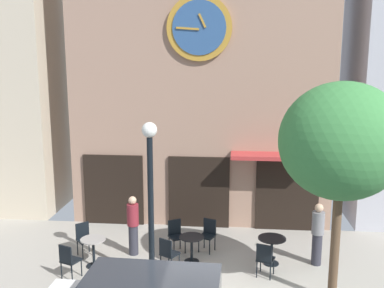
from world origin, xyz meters
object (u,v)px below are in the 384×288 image
pedestrian_maroon (133,225)px  street_lamp (151,203)px  street_tree (342,142)px  cafe_chair_left_end (176,233)px  cafe_chair_facing_street (208,232)px  cafe_chair_outer (84,237)px  cafe_table_center_left (93,248)px  cafe_table_rightmost (272,245)px  cafe_chair_facing_wall (168,252)px  cafe_chair_curbside (265,257)px  pedestrian_grey (318,233)px  cafe_chair_by_entrance (69,259)px  cafe_table_near_door (192,245)px

pedestrian_maroon → street_lamp: bearing=-61.1°
street_tree → cafe_chair_left_end: bearing=149.8°
cafe_chair_facing_street → cafe_chair_outer: size_ratio=1.00×
cafe_table_center_left → cafe_chair_outer: 0.81m
cafe_table_rightmost → pedestrian_maroon: pedestrian_maroon is taller
street_lamp → cafe_chair_facing_wall: (0.32, 0.49, -1.46)m
street_tree → cafe_chair_curbside: (-1.44, 0.91, -3.10)m
cafe_table_center_left → pedestrian_grey: bearing=6.5°
cafe_chair_outer → cafe_chair_left_end: bearing=10.5°
street_lamp → cafe_table_center_left: size_ratio=5.14×
cafe_chair_left_end → pedestrian_maroon: bearing=-164.9°
cafe_chair_facing_wall → cafe_chair_left_end: same height
cafe_table_rightmost → cafe_chair_curbside: (-0.23, -0.75, 0.00)m
cafe_chair_facing_wall → cafe_chair_facing_street: same height
pedestrian_maroon → pedestrian_grey: size_ratio=1.00×
pedestrian_maroon → cafe_chair_by_entrance: bearing=-129.9°
street_tree → cafe_chair_facing_street: size_ratio=5.44×
cafe_chair_outer → cafe_chair_by_entrance: same height
cafe_chair_curbside → cafe_table_center_left: bearing=177.6°
street_lamp → cafe_chair_left_end: street_lamp is taller
street_lamp → cafe_chair_by_entrance: bearing=-176.8°
cafe_chair_curbside → cafe_chair_left_end: (-2.38, 1.31, 0.00)m
street_tree → cafe_chair_facing_wall: street_tree is taller
cafe_table_near_door → pedestrian_maroon: bearing=168.6°
cafe_table_near_door → pedestrian_maroon: 1.72m
cafe_table_center_left → cafe_table_rightmost: 4.66m
cafe_chair_by_entrance → cafe_chair_outer: bearing=93.1°
cafe_chair_curbside → cafe_chair_outer: 4.94m
cafe_table_rightmost → cafe_chair_outer: size_ratio=0.81×
cafe_chair_outer → cafe_chair_by_entrance: bearing=-86.9°
cafe_chair_facing_wall → street_tree: bearing=-14.5°
street_tree → cafe_chair_facing_wall: bearing=165.5°
cafe_chair_curbside → cafe_chair_facing_street: 2.07m
cafe_chair_facing_street → cafe_table_near_door: bearing=-116.8°
cafe_table_rightmost → cafe_chair_outer: 5.10m
cafe_table_center_left → cafe_chair_facing_wall: 1.97m
cafe_table_near_door → cafe_chair_by_entrance: cafe_chair_by_entrance is taller
cafe_chair_curbside → street_lamp: bearing=-171.6°
cafe_chair_outer → cafe_chair_facing_wall: bearing=-17.2°
cafe_table_rightmost → cafe_chair_outer: cafe_chair_outer is taller
cafe_chair_by_entrance → pedestrian_maroon: (1.27, 1.52, 0.33)m
street_tree → cafe_table_near_door: size_ratio=6.78×
cafe_chair_outer → pedestrian_maroon: size_ratio=0.54×
pedestrian_grey → pedestrian_maroon: bearing=178.2°
cafe_table_rightmost → cafe_chair_left_end: size_ratio=0.81×
cafe_table_rightmost → cafe_table_near_door: bearing=-177.6°
cafe_chair_by_entrance → pedestrian_grey: size_ratio=0.54×
cafe_chair_curbside → cafe_chair_facing_street: same height
cafe_chair_left_end → pedestrian_grey: 3.83m
cafe_chair_left_end → pedestrian_grey: pedestrian_grey is taller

